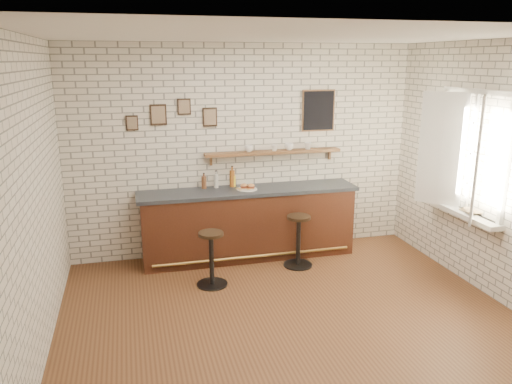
{
  "coord_description": "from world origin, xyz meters",
  "views": [
    {
      "loc": [
        -1.62,
        -4.89,
        2.76
      ],
      "look_at": [
        -0.12,
        0.9,
        1.18
      ],
      "focal_mm": 35.0,
      "sensor_mm": 36.0,
      "label": 1
    }
  ],
  "objects_px": {
    "condiment_bottle_yellow": "(233,181)",
    "bar_stool_left": "(211,257)",
    "ciabatta_sandwich": "(248,186)",
    "shelf_cup_b": "(274,148)",
    "bitters_bottle_brown": "(204,182)",
    "shelf_cup_c": "(289,147)",
    "book_upper": "(465,210)",
    "bitters_bottle_amber": "(232,178)",
    "bar_counter": "(249,223)",
    "bitters_bottle_white": "(216,181)",
    "book_lower": "(464,211)",
    "sandwich_plate": "(247,189)",
    "shelf_cup_a": "(249,149)",
    "bar_stool_right": "(298,239)",
    "shelf_cup_d": "(308,146)"
  },
  "relations": [
    {
      "from": "bar_counter",
      "to": "book_lower",
      "type": "distance_m",
      "value": 2.86
    },
    {
      "from": "shelf_cup_c",
      "to": "shelf_cup_b",
      "type": "bearing_deg",
      "value": 88.07
    },
    {
      "from": "bitters_bottle_white",
      "to": "shelf_cup_b",
      "type": "distance_m",
      "value": 0.96
    },
    {
      "from": "condiment_bottle_yellow",
      "to": "bar_stool_left",
      "type": "relative_size",
      "value": 0.29
    },
    {
      "from": "bitters_bottle_brown",
      "to": "shelf_cup_b",
      "type": "bearing_deg",
      "value": 0.57
    },
    {
      "from": "bitters_bottle_brown",
      "to": "book_upper",
      "type": "relative_size",
      "value": 0.93
    },
    {
      "from": "bar_counter",
      "to": "shelf_cup_c",
      "type": "bearing_deg",
      "value": 17.02
    },
    {
      "from": "sandwich_plate",
      "to": "bar_stool_left",
      "type": "relative_size",
      "value": 0.4
    },
    {
      "from": "bitters_bottle_white",
      "to": "shelf_cup_a",
      "type": "height_order",
      "value": "shelf_cup_a"
    },
    {
      "from": "bar_counter",
      "to": "shelf_cup_d",
      "type": "bearing_deg",
      "value": 12.01
    },
    {
      "from": "ciabatta_sandwich",
      "to": "bar_stool_left",
      "type": "xyz_separation_m",
      "value": [
        -0.66,
        -0.8,
        -0.68
      ]
    },
    {
      "from": "shelf_cup_a",
      "to": "bitters_bottle_white",
      "type": "bearing_deg",
      "value": -178.14
    },
    {
      "from": "bitters_bottle_brown",
      "to": "shelf_cup_c",
      "type": "relative_size",
      "value": 1.72
    },
    {
      "from": "bar_counter",
      "to": "condiment_bottle_yellow",
      "type": "xyz_separation_m",
      "value": [
        -0.17,
        0.19,
        0.59
      ]
    },
    {
      "from": "shelf_cup_d",
      "to": "book_lower",
      "type": "bearing_deg",
      "value": -45.52
    },
    {
      "from": "bar_counter",
      "to": "bitters_bottle_amber",
      "type": "relative_size",
      "value": 10.23
    },
    {
      "from": "bitters_bottle_brown",
      "to": "bar_counter",
      "type": "bearing_deg",
      "value": -17.67
    },
    {
      "from": "bar_counter",
      "to": "bar_stool_right",
      "type": "relative_size",
      "value": 4.29
    },
    {
      "from": "ciabatta_sandwich",
      "to": "shelf_cup_b",
      "type": "xyz_separation_m",
      "value": [
        0.45,
        0.22,
        0.49
      ]
    },
    {
      "from": "bitters_bottle_amber",
      "to": "bar_stool_left",
      "type": "height_order",
      "value": "bitters_bottle_amber"
    },
    {
      "from": "bitters_bottle_white",
      "to": "bar_stool_left",
      "type": "xyz_separation_m",
      "value": [
        -0.25,
        -1.0,
        -0.73
      ]
    },
    {
      "from": "bitters_bottle_brown",
      "to": "bar_stool_right",
      "type": "bearing_deg",
      "value": -30.41
    },
    {
      "from": "bitters_bottle_brown",
      "to": "shelf_cup_c",
      "type": "bearing_deg",
      "value": 0.47
    },
    {
      "from": "bar_counter",
      "to": "book_upper",
      "type": "distance_m",
      "value": 2.87
    },
    {
      "from": "bitters_bottle_white",
      "to": "book_lower",
      "type": "relative_size",
      "value": 1.24
    },
    {
      "from": "book_lower",
      "to": "book_upper",
      "type": "relative_size",
      "value": 0.84
    },
    {
      "from": "sandwich_plate",
      "to": "ciabatta_sandwich",
      "type": "xyz_separation_m",
      "value": [
        0.01,
        0.0,
        0.04
      ]
    },
    {
      "from": "bar_stool_right",
      "to": "bitters_bottle_amber",
      "type": "bearing_deg",
      "value": 138.15
    },
    {
      "from": "bar_stool_right",
      "to": "shelf_cup_b",
      "type": "height_order",
      "value": "shelf_cup_b"
    },
    {
      "from": "shelf_cup_a",
      "to": "book_lower",
      "type": "height_order",
      "value": "shelf_cup_a"
    },
    {
      "from": "shelf_cup_c",
      "to": "book_upper",
      "type": "bearing_deg",
      "value": -136.28
    },
    {
      "from": "book_upper",
      "to": "shelf_cup_b",
      "type": "bearing_deg",
      "value": 161.3
    },
    {
      "from": "bar_counter",
      "to": "ciabatta_sandwich",
      "type": "bearing_deg",
      "value": -135.83
    },
    {
      "from": "bitters_bottle_brown",
      "to": "bar_stool_right",
      "type": "relative_size",
      "value": 0.31
    },
    {
      "from": "ciabatta_sandwich",
      "to": "book_upper",
      "type": "relative_size",
      "value": 0.88
    },
    {
      "from": "bitters_bottle_amber",
      "to": "bar_stool_left",
      "type": "bearing_deg",
      "value": -115.82
    },
    {
      "from": "bar_stool_left",
      "to": "shelf_cup_a",
      "type": "height_order",
      "value": "shelf_cup_a"
    },
    {
      "from": "condiment_bottle_yellow",
      "to": "book_upper",
      "type": "height_order",
      "value": "condiment_bottle_yellow"
    },
    {
      "from": "sandwich_plate",
      "to": "shelf_cup_b",
      "type": "relative_size",
      "value": 3.02
    },
    {
      "from": "bitters_bottle_amber",
      "to": "shelf_cup_d",
      "type": "height_order",
      "value": "shelf_cup_d"
    },
    {
      "from": "ciabatta_sandwich",
      "to": "shelf_cup_b",
      "type": "relative_size",
      "value": 2.27
    },
    {
      "from": "book_lower",
      "to": "bar_stool_left",
      "type": "bearing_deg",
      "value": 162.03
    },
    {
      "from": "bitters_bottle_white",
      "to": "book_upper",
      "type": "distance_m",
      "value": 3.3
    },
    {
      "from": "book_lower",
      "to": "condiment_bottle_yellow",
      "type": "bearing_deg",
      "value": 141.3
    },
    {
      "from": "bar_counter",
      "to": "condiment_bottle_yellow",
      "type": "bearing_deg",
      "value": 132.46
    },
    {
      "from": "shelf_cup_a",
      "to": "shelf_cup_c",
      "type": "distance_m",
      "value": 0.6
    },
    {
      "from": "bitters_bottle_amber",
      "to": "book_lower",
      "type": "relative_size",
      "value": 1.51
    },
    {
      "from": "shelf_cup_b",
      "to": "book_upper",
      "type": "relative_size",
      "value": 0.39
    },
    {
      "from": "shelf_cup_a",
      "to": "bitters_bottle_amber",
      "type": "bearing_deg",
      "value": -177.0
    },
    {
      "from": "bitters_bottle_brown",
      "to": "condiment_bottle_yellow",
      "type": "xyz_separation_m",
      "value": [
        0.42,
        0.0,
        -0.0
      ]
    }
  ]
}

